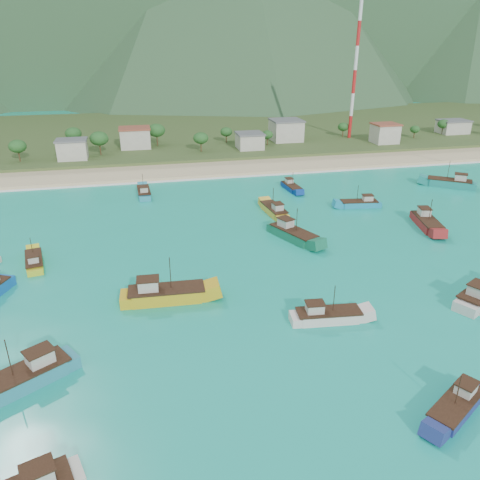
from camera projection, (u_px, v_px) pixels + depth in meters
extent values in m
plane|color=#0D8F7F|center=(224.00, 311.00, 67.40)|extent=(600.00, 600.00, 0.00)
cube|color=beige|center=(174.00, 172.00, 138.16)|extent=(400.00, 18.00, 1.20)
cube|color=#385123|center=(160.00, 134.00, 192.79)|extent=(400.00, 110.00, 2.40)
cube|color=white|center=(177.00, 180.00, 129.65)|extent=(400.00, 2.50, 0.08)
cube|color=beige|center=(72.00, 150.00, 144.58)|extent=(8.69, 6.75, 5.69)
cube|color=beige|center=(135.00, 138.00, 159.67)|extent=(9.89, 8.25, 6.39)
cube|color=beige|center=(250.00, 141.00, 158.78)|extent=(8.37, 8.44, 4.85)
cube|color=beige|center=(286.00, 131.00, 170.90)|extent=(10.53, 10.15, 7.09)
cube|color=beige|center=(385.00, 134.00, 167.22)|extent=(8.37, 7.44, 6.37)
cube|color=beige|center=(453.00, 127.00, 184.72)|extent=(10.88, 7.79, 4.66)
cylinder|color=red|center=(350.00, 127.00, 175.86)|extent=(1.20, 1.20, 8.05)
cylinder|color=white|center=(352.00, 105.00, 172.67)|extent=(1.20, 1.20, 8.05)
cylinder|color=red|center=(354.00, 82.00, 169.48)|extent=(1.20, 1.20, 8.05)
cylinder|color=white|center=(356.00, 58.00, 166.29)|extent=(1.20, 1.20, 8.05)
cylinder|color=red|center=(359.00, 33.00, 163.10)|extent=(1.20, 1.20, 8.05)
cylinder|color=white|center=(361.00, 8.00, 159.91)|extent=(1.20, 1.20, 8.05)
cube|color=navy|center=(455.00, 409.00, 49.01)|extent=(9.37, 7.11, 1.69)
cube|color=beige|center=(466.00, 389.00, 49.61)|extent=(2.68, 2.54, 1.37)
cylinder|color=#382114|center=(458.00, 391.00, 47.59)|extent=(0.12, 0.12, 3.80)
cube|color=teal|center=(144.00, 193.00, 116.97)|extent=(3.18, 9.88, 1.78)
cube|color=beige|center=(144.00, 190.00, 114.55)|extent=(1.86, 2.28, 1.45)
cylinder|color=#382114|center=(143.00, 182.00, 116.32)|extent=(0.12, 0.12, 4.01)
cube|color=beige|center=(478.00, 290.00, 67.79)|extent=(3.38, 3.17, 1.74)
cube|color=navy|center=(292.00, 188.00, 121.29)|extent=(3.24, 9.05, 1.62)
cube|color=beige|center=(289.00, 181.00, 122.30)|extent=(1.76, 2.13, 1.31)
cylinder|color=#382114|center=(293.00, 179.00, 119.80)|extent=(0.12, 0.12, 3.64)
cube|color=teal|center=(21.00, 382.00, 52.52)|extent=(12.05, 9.41, 2.18)
cube|color=beige|center=(40.00, 358.00, 53.33)|extent=(3.48, 3.32, 1.77)
cylinder|color=#382114|center=(9.00, 359.00, 50.67)|extent=(0.12, 0.12, 4.91)
cube|color=beige|center=(39.00, 475.00, 39.38)|extent=(2.90, 2.61, 1.56)
cube|color=#136548|center=(294.00, 236.00, 91.34)|extent=(7.97, 12.25, 2.15)
cube|color=beige|center=(286.00, 223.00, 92.35)|extent=(3.07, 3.34, 1.75)
cylinder|color=#382114|center=(297.00, 220.00, 89.45)|extent=(0.12, 0.12, 4.85)
cube|color=beige|center=(328.00, 318.00, 64.93)|extent=(10.27, 3.97, 1.82)
cube|color=beige|center=(315.00, 308.00, 64.05)|extent=(2.45, 2.06, 1.48)
cylinder|color=#382114|center=(334.00, 299.00, 63.82)|extent=(0.12, 0.12, 4.10)
cube|color=gold|center=(167.00, 296.00, 69.87)|extent=(12.86, 4.40, 2.31)
cube|color=beige|center=(148.00, 285.00, 68.64)|extent=(3.00, 2.47, 1.87)
cylinder|color=#382114|center=(170.00, 273.00, 68.50)|extent=(0.12, 0.12, 5.19)
cube|color=teal|center=(359.00, 205.00, 109.01)|extent=(9.81, 4.04, 1.73)
cube|color=beige|center=(368.00, 198.00, 108.55)|extent=(2.38, 2.01, 1.41)
cylinder|color=#382114|center=(358.00, 193.00, 107.85)|extent=(0.12, 0.12, 3.90)
cube|color=gold|center=(34.00, 263.00, 81.09)|extent=(4.32, 9.29, 1.63)
cube|color=beige|center=(33.00, 259.00, 78.97)|extent=(2.00, 2.31, 1.32)
cylinder|color=#382114|center=(32.00, 248.00, 80.47)|extent=(0.12, 0.12, 3.66)
cube|color=maroon|center=(427.00, 224.00, 97.17)|extent=(5.86, 11.85, 2.07)
cube|color=beige|center=(424.00, 212.00, 98.56)|extent=(2.62, 2.99, 1.68)
cylinder|color=#382114|center=(431.00, 210.00, 95.24)|extent=(0.12, 0.12, 4.66)
cube|color=#197F77|center=(449.00, 184.00, 123.90)|extent=(12.00, 10.22, 2.23)
cube|color=beige|center=(461.00, 178.00, 122.16)|extent=(3.58, 3.46, 1.81)
cylinder|color=#382114|center=(449.00, 170.00, 122.72)|extent=(0.12, 0.12, 5.01)
cube|color=gold|center=(274.00, 211.00, 104.69)|extent=(4.09, 10.74, 1.91)
cube|color=beige|center=(278.00, 207.00, 102.13)|extent=(2.14, 2.56, 1.55)
cylinder|color=#382114|center=(273.00, 197.00, 103.98)|extent=(0.12, 0.12, 4.29)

